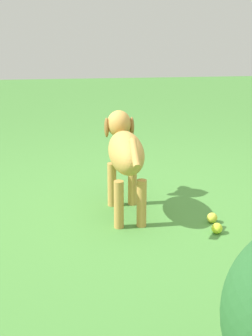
% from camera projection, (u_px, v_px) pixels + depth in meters
% --- Properties ---
extents(ground, '(14.00, 14.00, 0.00)m').
position_uv_depth(ground, '(142.00, 216.00, 3.18)').
color(ground, '#478438').
extents(dog, '(0.93, 0.23, 0.63)m').
position_uv_depth(dog, '(125.00, 152.00, 3.11)').
color(dog, '#C69347').
rests_on(dog, ground).
extents(tennis_ball_0, '(0.07, 0.07, 0.07)m').
position_uv_depth(tennis_ball_0, '(212.00, 218.00, 3.06)').
color(tennis_ball_0, yellow).
rests_on(tennis_ball_0, ground).
extents(tennis_ball_2, '(0.07, 0.07, 0.07)m').
position_uv_depth(tennis_ball_2, '(217.00, 228.00, 2.91)').
color(tennis_ball_2, '#CFE131').
rests_on(tennis_ball_2, ground).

